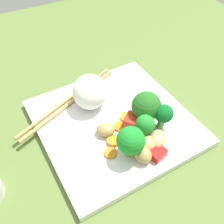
{
  "coord_description": "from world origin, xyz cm",
  "views": [
    {
      "loc": [
        -27.59,
        15.11,
        36.46
      ],
      "look_at": [
        0.23,
        0.32,
        3.33
      ],
      "focal_mm": 41.7,
      "sensor_mm": 36.0,
      "label": 1
    }
  ],
  "objects_px": {
    "square_plate": "(114,122)",
    "chopstick_pair": "(69,101)",
    "broccoli_floret_2": "(131,141)",
    "rice_mound": "(90,92)",
    "carrot_slice_0": "(133,140)"
  },
  "relations": [
    {
      "from": "square_plate",
      "to": "broccoli_floret_2",
      "type": "distance_m",
      "value": 0.09
    },
    {
      "from": "rice_mound",
      "to": "square_plate",
      "type": "bearing_deg",
      "value": -160.88
    },
    {
      "from": "broccoli_floret_2",
      "to": "carrot_slice_0",
      "type": "relative_size",
      "value": 2.5
    },
    {
      "from": "rice_mound",
      "to": "broccoli_floret_2",
      "type": "distance_m",
      "value": 0.14
    },
    {
      "from": "chopstick_pair",
      "to": "carrot_slice_0",
      "type": "bearing_deg",
      "value": 90.62
    },
    {
      "from": "square_plate",
      "to": "chopstick_pair",
      "type": "height_order",
      "value": "chopstick_pair"
    },
    {
      "from": "broccoli_floret_2",
      "to": "carrot_slice_0",
      "type": "height_order",
      "value": "broccoli_floret_2"
    },
    {
      "from": "square_plate",
      "to": "rice_mound",
      "type": "distance_m",
      "value": 0.07
    },
    {
      "from": "rice_mound",
      "to": "carrot_slice_0",
      "type": "xyz_separation_m",
      "value": [
        -0.12,
        -0.03,
        -0.03
      ]
    },
    {
      "from": "rice_mound",
      "to": "chopstick_pair",
      "type": "height_order",
      "value": "rice_mound"
    },
    {
      "from": "square_plate",
      "to": "chopstick_pair",
      "type": "xyz_separation_m",
      "value": [
        0.08,
        0.06,
        0.01
      ]
    },
    {
      "from": "carrot_slice_0",
      "to": "chopstick_pair",
      "type": "height_order",
      "value": "chopstick_pair"
    },
    {
      "from": "rice_mound",
      "to": "chopstick_pair",
      "type": "relative_size",
      "value": 0.31
    },
    {
      "from": "rice_mound",
      "to": "carrot_slice_0",
      "type": "height_order",
      "value": "rice_mound"
    },
    {
      "from": "carrot_slice_0",
      "to": "chopstick_pair",
      "type": "relative_size",
      "value": 0.1
    }
  ]
}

